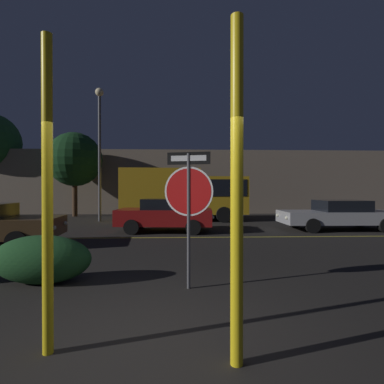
{
  "coord_description": "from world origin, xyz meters",
  "views": [
    {
      "loc": [
        0.41,
        -3.38,
        1.78
      ],
      "look_at": [
        0.78,
        5.69,
        1.7
      ],
      "focal_mm": 28.0,
      "sensor_mm": 36.0,
      "label": 1
    }
  ],
  "objects_px": {
    "yellow_pole_left": "(47,194)",
    "passing_car_3": "(338,215)",
    "delivery_truck": "(185,192)",
    "tree_0": "(75,160)",
    "stop_sign": "(189,193)",
    "street_lamp": "(100,135)",
    "yellow_pole_right": "(237,191)",
    "hedge_bush_1": "(42,259)",
    "passing_car_2": "(164,215)"
  },
  "relations": [
    {
      "from": "street_lamp",
      "to": "yellow_pole_left",
      "type": "bearing_deg",
      "value": -77.43
    },
    {
      "from": "yellow_pole_left",
      "to": "passing_car_3",
      "type": "height_order",
      "value": "yellow_pole_left"
    },
    {
      "from": "yellow_pole_left",
      "to": "hedge_bush_1",
      "type": "height_order",
      "value": "yellow_pole_left"
    },
    {
      "from": "yellow_pole_right",
      "to": "passing_car_2",
      "type": "bearing_deg",
      "value": 97.24
    },
    {
      "from": "yellow_pole_right",
      "to": "hedge_bush_1",
      "type": "xyz_separation_m",
      "value": [
        -3.18,
        2.74,
        -1.31
      ]
    },
    {
      "from": "delivery_truck",
      "to": "tree_0",
      "type": "height_order",
      "value": "tree_0"
    },
    {
      "from": "yellow_pole_left",
      "to": "delivery_truck",
      "type": "xyz_separation_m",
      "value": [
        1.75,
        13.72,
        -0.13
      ]
    },
    {
      "from": "passing_car_2",
      "to": "passing_car_3",
      "type": "xyz_separation_m",
      "value": [
        7.59,
        0.22,
        -0.04
      ]
    },
    {
      "from": "yellow_pole_right",
      "to": "passing_car_3",
      "type": "xyz_separation_m",
      "value": [
        6.38,
        9.81,
        -1.1
      ]
    },
    {
      "from": "stop_sign",
      "to": "street_lamp",
      "type": "distance_m",
      "value": 12.7
    },
    {
      "from": "passing_car_3",
      "to": "street_lamp",
      "type": "relative_size",
      "value": 0.68
    },
    {
      "from": "stop_sign",
      "to": "tree_0",
      "type": "xyz_separation_m",
      "value": [
        -7.02,
        14.53,
        2.01
      ]
    },
    {
      "from": "passing_car_2",
      "to": "yellow_pole_left",
      "type": "bearing_deg",
      "value": -1.03
    },
    {
      "from": "tree_0",
      "to": "yellow_pole_right",
      "type": "bearing_deg",
      "value": -66.21
    },
    {
      "from": "yellow_pole_left",
      "to": "hedge_bush_1",
      "type": "relative_size",
      "value": 1.87
    },
    {
      "from": "stop_sign",
      "to": "yellow_pole_left",
      "type": "relative_size",
      "value": 0.71
    },
    {
      "from": "delivery_truck",
      "to": "tree_0",
      "type": "relative_size",
      "value": 1.28
    },
    {
      "from": "stop_sign",
      "to": "yellow_pole_left",
      "type": "distance_m",
      "value": 2.6
    },
    {
      "from": "stop_sign",
      "to": "hedge_bush_1",
      "type": "distance_m",
      "value": 3.06
    },
    {
      "from": "street_lamp",
      "to": "yellow_pole_right",
      "type": "bearing_deg",
      "value": -70.02
    },
    {
      "from": "passing_car_3",
      "to": "delivery_truck",
      "type": "bearing_deg",
      "value": 58.44
    },
    {
      "from": "passing_car_3",
      "to": "delivery_truck",
      "type": "relative_size",
      "value": 0.71
    },
    {
      "from": "yellow_pole_right",
      "to": "street_lamp",
      "type": "distance_m",
      "value": 14.97
    },
    {
      "from": "stop_sign",
      "to": "yellow_pole_left",
      "type": "bearing_deg",
      "value": -113.81
    },
    {
      "from": "yellow_pole_left",
      "to": "passing_car_3",
      "type": "xyz_separation_m",
      "value": [
        8.38,
        9.52,
        -1.06
      ]
    },
    {
      "from": "street_lamp",
      "to": "delivery_truck",
      "type": "bearing_deg",
      "value": 2.68
    },
    {
      "from": "yellow_pole_right",
      "to": "hedge_bush_1",
      "type": "bearing_deg",
      "value": 139.25
    },
    {
      "from": "passing_car_2",
      "to": "tree_0",
      "type": "relative_size",
      "value": 0.74
    },
    {
      "from": "stop_sign",
      "to": "delivery_truck",
      "type": "xyz_separation_m",
      "value": [
        0.16,
        11.66,
        -0.12
      ]
    },
    {
      "from": "hedge_bush_1",
      "to": "delivery_truck",
      "type": "bearing_deg",
      "value": 75.46
    },
    {
      "from": "stop_sign",
      "to": "passing_car_2",
      "type": "distance_m",
      "value": 7.36
    },
    {
      "from": "yellow_pole_left",
      "to": "passing_car_2",
      "type": "bearing_deg",
      "value": 85.16
    },
    {
      "from": "stop_sign",
      "to": "yellow_pole_left",
      "type": "height_order",
      "value": "yellow_pole_left"
    },
    {
      "from": "passing_car_2",
      "to": "street_lamp",
      "type": "relative_size",
      "value": 0.55
    },
    {
      "from": "passing_car_2",
      "to": "delivery_truck",
      "type": "relative_size",
      "value": 0.58
    },
    {
      "from": "hedge_bush_1",
      "to": "tree_0",
      "type": "distance_m",
      "value": 15.12
    },
    {
      "from": "yellow_pole_left",
      "to": "passing_car_2",
      "type": "height_order",
      "value": "yellow_pole_left"
    },
    {
      "from": "passing_car_2",
      "to": "tree_0",
      "type": "height_order",
      "value": "tree_0"
    },
    {
      "from": "passing_car_2",
      "to": "hedge_bush_1",
      "type": "bearing_deg",
      "value": -12.18
    },
    {
      "from": "delivery_truck",
      "to": "passing_car_2",
      "type": "bearing_deg",
      "value": -13.84
    },
    {
      "from": "stop_sign",
      "to": "passing_car_2",
      "type": "relative_size",
      "value": 0.6
    },
    {
      "from": "street_lamp",
      "to": "tree_0",
      "type": "xyz_separation_m",
      "value": [
        -2.43,
        3.09,
        -1.05
      ]
    },
    {
      "from": "passing_car_3",
      "to": "passing_car_2",
      "type": "bearing_deg",
      "value": 92.45
    },
    {
      "from": "passing_car_2",
      "to": "delivery_truck",
      "type": "xyz_separation_m",
      "value": [
        0.96,
        4.42,
        0.89
      ]
    },
    {
      "from": "yellow_pole_left",
      "to": "passing_car_2",
      "type": "xyz_separation_m",
      "value": [
        0.79,
        9.3,
        -1.02
      ]
    },
    {
      "from": "hedge_bush_1",
      "to": "street_lamp",
      "type": "distance_m",
      "value": 12.0
    },
    {
      "from": "hedge_bush_1",
      "to": "street_lamp",
      "type": "xyz_separation_m",
      "value": [
        -1.83,
        11.05,
        4.32
      ]
    },
    {
      "from": "yellow_pole_left",
      "to": "tree_0",
      "type": "relative_size",
      "value": 0.63
    },
    {
      "from": "street_lamp",
      "to": "passing_car_3",
      "type": "bearing_deg",
      "value": -19.25
    },
    {
      "from": "stop_sign",
      "to": "tree_0",
      "type": "bearing_deg",
      "value": 129.67
    }
  ]
}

